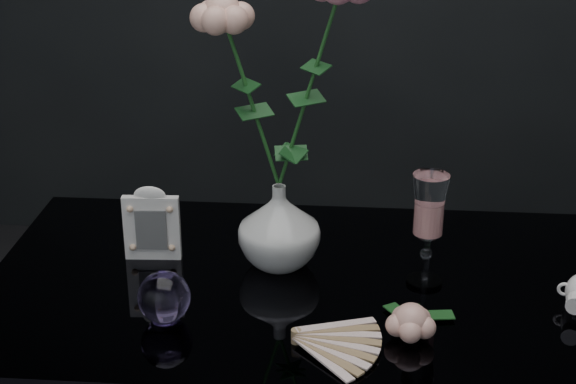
# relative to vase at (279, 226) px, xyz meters

# --- Properties ---
(vase) EXTENTS (0.17, 0.17, 0.14)m
(vase) POSITION_rel_vase_xyz_m (0.00, 0.00, 0.00)
(vase) COLOR silver
(vase) RESTS_ON table
(wine_glass) EXTENTS (0.07, 0.07, 0.18)m
(wine_glass) POSITION_rel_vase_xyz_m (0.23, -0.04, 0.02)
(wine_glass) COLOR white
(wine_glass) RESTS_ON table
(picture_frame) EXTENTS (0.10, 0.08, 0.13)m
(picture_frame) POSITION_rel_vase_xyz_m (-0.21, 0.01, -0.00)
(picture_frame) COLOR white
(picture_frame) RESTS_ON table
(paperweight) EXTENTS (0.10, 0.10, 0.08)m
(paperweight) POSITION_rel_vase_xyz_m (-0.15, -0.18, -0.03)
(paperweight) COLOR #9478C4
(paperweight) RESTS_ON table
(paper_fan) EXTENTS (0.29, 0.27, 0.02)m
(paper_fan) POSITION_rel_vase_xyz_m (0.04, -0.23, -0.06)
(paper_fan) COLOR #FEE9CB
(paper_fan) RESTS_ON table
(loose_rose) EXTENTS (0.17, 0.19, 0.05)m
(loose_rose) POSITION_rel_vase_xyz_m (0.20, -0.20, -0.04)
(loose_rose) COLOR #DC9E8E
(loose_rose) RESTS_ON table
(roses) EXTENTS (0.26, 0.11, 0.41)m
(roses) POSITION_rel_vase_xyz_m (0.01, -0.00, 0.26)
(roses) COLOR #EFAB95
(roses) RESTS_ON vase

